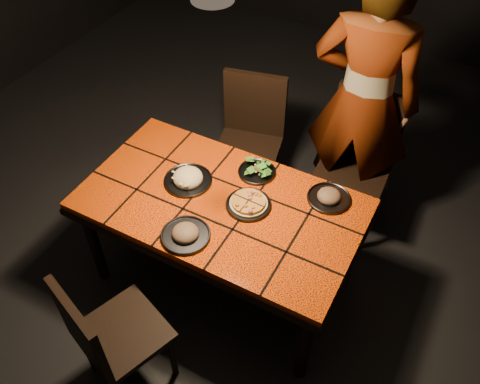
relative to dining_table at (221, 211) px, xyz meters
The scene contains 11 objects.
room_shell 0.83m from the dining_table, ahead, with size 6.04×7.04×3.08m.
dining_table is the anchor object (origin of this frame).
chair_near 0.92m from the dining_table, 99.97° to the right, with size 0.53×0.53×0.92m.
chair_far_left 0.87m from the dining_table, 105.94° to the left, with size 0.53×0.53×0.98m.
chair_far_right 1.09m from the dining_table, 61.52° to the left, with size 0.48×0.48×1.03m.
diner 1.14m from the dining_table, 64.83° to the left, with size 0.70×0.46×1.93m, color brown.
plate_pizza 0.19m from the dining_table, 17.16° to the left, with size 0.26×0.26×0.04m.
plate_pasta 0.28m from the dining_table, 168.63° to the left, with size 0.29×0.29×0.09m.
plate_salad 0.34m from the dining_table, 76.54° to the left, with size 0.23×0.23×0.07m.
plate_mushroom_a 0.33m from the dining_table, 96.99° to the right, with size 0.27×0.27×0.09m.
plate_mushroom_b 0.63m from the dining_table, 30.06° to the left, with size 0.25×0.25×0.08m.
Camera 1 is at (1.04, -1.69, 2.87)m, focal length 38.00 mm.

